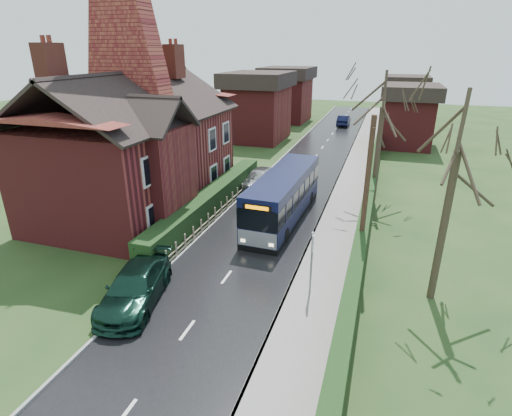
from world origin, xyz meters
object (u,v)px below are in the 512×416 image
(brick_house, at_px, (138,143))
(car_silver, at_px, (259,178))
(bus_stop_sign, at_px, (312,255))
(bus, at_px, (284,197))
(car_green, at_px, (135,287))
(telegraph_pole, at_px, (366,193))

(brick_house, height_order, car_silver, brick_house)
(bus_stop_sign, bearing_deg, bus, 97.36)
(car_green, distance_m, bus_stop_sign, 7.52)
(car_green, distance_m, telegraph_pole, 11.16)
(brick_house, relative_size, telegraph_pole, 1.99)
(car_green, relative_size, bus_stop_sign, 1.69)
(car_silver, bearing_deg, brick_house, -129.51)
(car_silver, height_order, telegraph_pole, telegraph_pole)
(brick_house, bearing_deg, bus, 4.90)
(car_green, relative_size, telegraph_pole, 0.69)
(brick_house, relative_size, bus, 1.47)
(car_silver, bearing_deg, telegraph_pole, -43.83)
(car_silver, relative_size, bus_stop_sign, 1.50)
(car_silver, height_order, car_green, car_silver)
(car_green, bearing_deg, telegraph_pole, 23.18)
(bus_stop_sign, relative_size, telegraph_pole, 0.41)
(brick_house, relative_size, bus_stop_sign, 4.89)
(brick_house, height_order, bus, brick_house)
(brick_house, xyz_separation_m, telegraph_pole, (14.53, -3.42, -0.67))
(bus, xyz_separation_m, car_silver, (-3.30, 5.42, -0.72))
(bus, height_order, car_silver, bus)
(car_silver, relative_size, telegraph_pole, 0.61)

